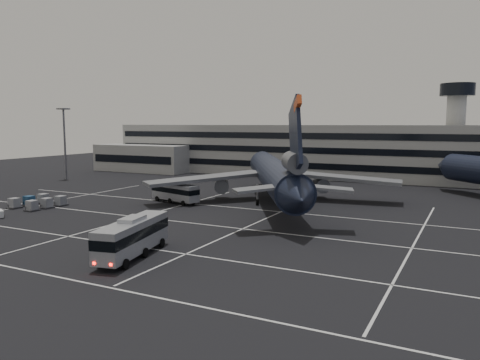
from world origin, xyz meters
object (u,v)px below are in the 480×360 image
trijet_main (275,175)px  bus_near (133,235)px  bus_far (175,191)px  uld_cluster (38,202)px

trijet_main → bus_near: bearing=-120.2°
bus_near → bus_far: bearing=105.4°
trijet_main → bus_near: size_ratio=4.15×
bus_far → bus_near: bearing=-136.5°
trijet_main → bus_near: (-0.52, -38.23, -2.86)m
bus_near → bus_far: (-16.08, 30.97, -0.31)m
trijet_main → uld_cluster: 41.61m
trijet_main → bus_far: bearing=174.2°
bus_far → uld_cluster: 23.62m
bus_near → bus_far: 34.90m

